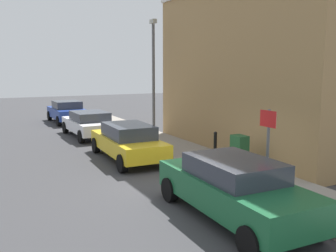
% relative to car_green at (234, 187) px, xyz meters
% --- Properties ---
extents(ground, '(80.00, 80.00, 0.00)m').
position_rel_car_green_xyz_m(ground, '(0.30, 2.65, -0.76)').
color(ground, '#38383A').
extents(sidewalk, '(2.35, 30.00, 0.15)m').
position_rel_car_green_xyz_m(sidewalk, '(2.33, 8.65, -0.69)').
color(sidewalk, gray).
rests_on(sidewalk, ground).
extents(corner_building, '(7.73, 10.07, 9.99)m').
position_rel_car_green_xyz_m(corner_building, '(7.32, 5.68, 4.23)').
color(corner_building, '#9E7A4C').
rests_on(corner_building, ground).
extents(car_green, '(1.98, 4.53, 1.45)m').
position_rel_car_green_xyz_m(car_green, '(0.00, 0.00, 0.00)').
color(car_green, '#195933').
rests_on(car_green, ground).
extents(car_yellow, '(1.94, 4.54, 1.40)m').
position_rel_car_green_xyz_m(car_yellow, '(-0.10, 6.54, -0.03)').
color(car_yellow, gold).
rests_on(car_yellow, ground).
extents(car_white, '(2.04, 4.33, 1.32)m').
position_rel_car_green_xyz_m(car_white, '(-0.07, 12.15, -0.06)').
color(car_white, silver).
rests_on(car_white, ground).
extents(car_blue, '(1.99, 4.13, 1.42)m').
position_rel_car_green_xyz_m(car_blue, '(0.04, 17.98, -0.02)').
color(car_blue, navy).
rests_on(car_blue, ground).
extents(utility_cabinet, '(0.46, 0.61, 1.15)m').
position_rel_car_green_xyz_m(utility_cabinet, '(2.54, 3.03, -0.08)').
color(utility_cabinet, '#1E4C28').
rests_on(utility_cabinet, sidewalk).
extents(bollard_near_cabinet, '(0.14, 0.14, 1.04)m').
position_rel_car_green_xyz_m(bollard_near_cabinet, '(2.64, 4.60, -0.06)').
color(bollard_near_cabinet, black).
rests_on(bollard_near_cabinet, sidewalk).
extents(street_sign, '(0.08, 0.60, 2.30)m').
position_rel_car_green_xyz_m(street_sign, '(1.59, 0.66, 0.90)').
color(street_sign, '#59595B').
rests_on(street_sign, sidewalk).
extents(lamppost, '(0.20, 0.44, 5.72)m').
position_rel_car_green_xyz_m(lamppost, '(2.63, 10.01, 2.54)').
color(lamppost, '#59595B').
rests_on(lamppost, sidewalk).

